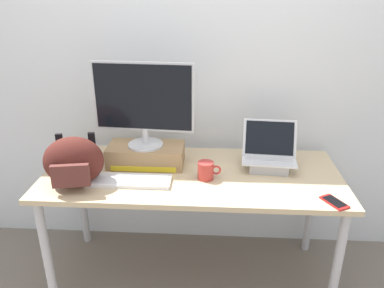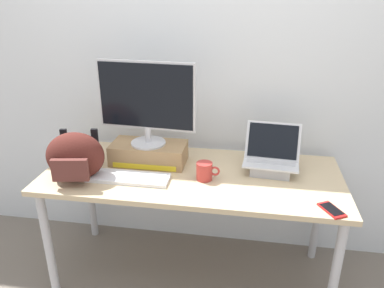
% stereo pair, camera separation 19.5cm
% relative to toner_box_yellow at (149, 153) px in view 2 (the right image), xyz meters
% --- Properties ---
extents(ground_plane, '(20.00, 20.00, 0.00)m').
position_rel_toner_box_yellow_xyz_m(ground_plane, '(0.28, -0.10, -0.80)').
color(ground_plane, '#70665B').
extents(back_wall, '(7.00, 0.10, 2.60)m').
position_rel_toner_box_yellow_xyz_m(back_wall, '(0.28, 0.36, 0.50)').
color(back_wall, silver).
rests_on(back_wall, ground).
extents(desk, '(1.71, 0.72, 0.74)m').
position_rel_toner_box_yellow_xyz_m(desk, '(0.28, -0.10, -0.14)').
color(desk, tan).
rests_on(desk, ground).
extents(toner_box_yellow, '(0.45, 0.23, 0.12)m').
position_rel_toner_box_yellow_xyz_m(toner_box_yellow, '(0.00, 0.00, 0.00)').
color(toner_box_yellow, '#9E7A51').
rests_on(toner_box_yellow, desk).
extents(desktop_monitor, '(0.58, 0.21, 0.50)m').
position_rel_toner_box_yellow_xyz_m(desktop_monitor, '(-0.00, -0.00, 0.33)').
color(desktop_monitor, silver).
rests_on(desktop_monitor, toner_box_yellow).
extents(open_laptop, '(0.33, 0.25, 0.27)m').
position_rel_toner_box_yellow_xyz_m(open_laptop, '(0.73, 0.00, -0.00)').
color(open_laptop, '#ADADB2').
rests_on(open_laptop, desk).
extents(external_keyboard, '(0.46, 0.15, 0.02)m').
position_rel_toner_box_yellow_xyz_m(external_keyboard, '(-0.06, -0.23, -0.05)').
color(external_keyboard, white).
rests_on(external_keyboard, desk).
extents(messenger_backpack, '(0.35, 0.29, 0.27)m').
position_rel_toner_box_yellow_xyz_m(messenger_backpack, '(-0.34, -0.27, 0.07)').
color(messenger_backpack, '#4C1E19').
rests_on(messenger_backpack, desk).
extents(coffee_mug, '(0.13, 0.09, 0.10)m').
position_rel_toner_box_yellow_xyz_m(coffee_mug, '(0.36, -0.17, -0.01)').
color(coffee_mug, '#B2332D').
rests_on(coffee_mug, desk).
extents(cell_phone, '(0.13, 0.16, 0.01)m').
position_rel_toner_box_yellow_xyz_m(cell_phone, '(1.01, -0.38, -0.06)').
color(cell_phone, red).
rests_on(cell_phone, desk).
extents(plush_toy, '(0.09, 0.09, 0.09)m').
position_rel_toner_box_yellow_xyz_m(plush_toy, '(-0.38, -0.05, -0.02)').
color(plush_toy, gold).
rests_on(plush_toy, desk).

